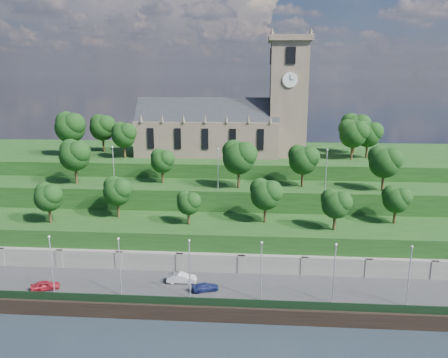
# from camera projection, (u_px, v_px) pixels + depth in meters

# --- Properties ---
(ground) EXTENTS (320.00, 320.00, 0.00)m
(ground) POSITION_uv_depth(u_px,v_px,m) (202.00, 321.00, 60.17)
(ground) COLOR #1A242A
(ground) RESTS_ON ground
(promenade) EXTENTS (160.00, 12.00, 2.00)m
(promenade) POSITION_uv_depth(u_px,v_px,m) (207.00, 293.00, 65.76)
(promenade) COLOR #2D2D30
(promenade) RESTS_ON ground
(quay_wall) EXTENTS (160.00, 0.50, 2.20)m
(quay_wall) POSITION_uv_depth(u_px,v_px,m) (202.00, 314.00, 59.87)
(quay_wall) COLOR black
(quay_wall) RESTS_ON ground
(fence) EXTENTS (160.00, 0.10, 1.20)m
(fence) POSITION_uv_depth(u_px,v_px,m) (203.00, 302.00, 60.15)
(fence) COLOR black
(fence) RESTS_ON promenade
(retaining_wall) EXTENTS (160.00, 2.10, 5.00)m
(retaining_wall) POSITION_uv_depth(u_px,v_px,m) (211.00, 267.00, 71.20)
(retaining_wall) COLOR slate
(retaining_wall) RESTS_ON ground
(embankment_lower) EXTENTS (160.00, 12.00, 8.00)m
(embankment_lower) POSITION_uv_depth(u_px,v_px,m) (214.00, 244.00, 76.70)
(embankment_lower) COLOR #163A13
(embankment_lower) RESTS_ON ground
(embankment_upper) EXTENTS (160.00, 10.00, 12.00)m
(embankment_upper) POSITION_uv_depth(u_px,v_px,m) (219.00, 214.00, 86.90)
(embankment_upper) COLOR #163A13
(embankment_upper) RESTS_ON ground
(hilltop) EXTENTS (160.00, 32.00, 15.00)m
(hilltop) POSITION_uv_depth(u_px,v_px,m) (227.00, 182.00, 106.91)
(hilltop) COLOR #163A13
(hilltop) RESTS_ON ground
(church) EXTENTS (38.60, 12.35, 27.60)m
(church) POSITION_uv_depth(u_px,v_px,m) (229.00, 122.00, 99.45)
(church) COLOR brown
(church) RESTS_ON hilltop
(trees_lower) EXTENTS (64.52, 8.87, 7.76)m
(trees_lower) POSITION_uv_depth(u_px,v_px,m) (218.00, 196.00, 74.73)
(trees_lower) COLOR #332714
(trees_lower) RESTS_ON embankment_lower
(trees_upper) EXTENTS (65.31, 8.35, 9.15)m
(trees_upper) POSITION_uv_depth(u_px,v_px,m) (230.00, 157.00, 82.96)
(trees_upper) COLOR #332714
(trees_upper) RESTS_ON embankment_upper
(trees_hilltop) EXTENTS (73.16, 15.79, 9.99)m
(trees_hilltop) POSITION_uv_depth(u_px,v_px,m) (218.00, 129.00, 98.56)
(trees_hilltop) COLOR #332714
(trees_hilltop) RESTS_ON hilltop
(lamp_posts_promenade) EXTENTS (60.36, 0.36, 8.96)m
(lamp_posts_promenade) POSITION_uv_depth(u_px,v_px,m) (190.00, 265.00, 61.08)
(lamp_posts_promenade) COLOR #B2B2B7
(lamp_posts_promenade) RESTS_ON promenade
(lamp_posts_upper) EXTENTS (40.36, 0.36, 7.92)m
(lamp_posts_upper) POSITION_uv_depth(u_px,v_px,m) (218.00, 165.00, 81.52)
(lamp_posts_upper) COLOR #B2B2B7
(lamp_posts_upper) RESTS_ON embankment_upper
(car_left) EXTENTS (4.37, 3.04, 1.38)m
(car_left) POSITION_uv_depth(u_px,v_px,m) (45.00, 285.00, 64.62)
(car_left) COLOR #A81C2B
(car_left) RESTS_ON promenade
(car_middle) EXTENTS (4.59, 1.78, 1.49)m
(car_middle) POSITION_uv_depth(u_px,v_px,m) (182.00, 278.00, 66.83)
(car_middle) COLOR #ABABB0
(car_middle) RESTS_ON promenade
(car_right) EXTENTS (4.32, 2.91, 1.16)m
(car_right) POSITION_uv_depth(u_px,v_px,m) (205.00, 287.00, 64.32)
(car_right) COLOR navy
(car_right) RESTS_ON promenade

